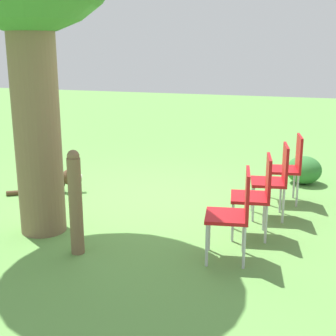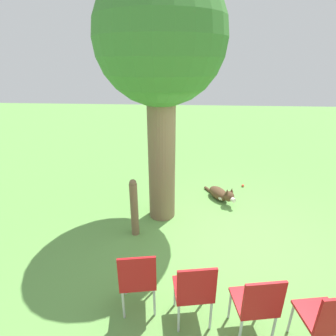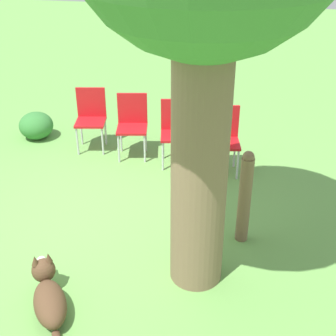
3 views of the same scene
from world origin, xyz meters
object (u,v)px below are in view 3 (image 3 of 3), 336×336
(fence_post, at_px, (245,197))
(red_chair_3, at_px, (223,135))
(dog, at_px, (48,296))
(red_chair_1, at_px, (132,121))
(red_chair_2, at_px, (176,128))
(red_chair_0, at_px, (91,115))

(fence_post, xyz_separation_m, red_chair_3, (-1.58, -0.35, -0.02))
(dog, relative_size, red_chair_1, 1.05)
(red_chair_2, relative_size, red_chair_3, 1.00)
(fence_post, relative_size, red_chair_2, 1.18)
(red_chair_1, height_order, red_chair_2, same)
(red_chair_2, bearing_deg, dog, -22.30)
(red_chair_1, height_order, red_chair_3, same)
(fence_post, distance_m, red_chair_3, 1.62)
(dog, xyz_separation_m, red_chair_3, (-2.97, 1.36, 0.39))
(fence_post, xyz_separation_m, red_chair_2, (-1.71, -1.03, -0.02))
(red_chair_1, distance_m, red_chair_2, 0.69)
(red_chair_3, bearing_deg, red_chair_1, -110.60)
(fence_post, height_order, red_chair_2, fence_post)
(red_chair_2, xyz_separation_m, red_chair_3, (0.13, 0.68, 0.00))
(fence_post, height_order, red_chair_1, fence_post)
(red_chair_1, xyz_separation_m, red_chair_2, (0.13, 0.68, 0.00))
(dog, relative_size, red_chair_0, 1.05)
(dog, bearing_deg, red_chair_1, -30.59)
(red_chair_0, relative_size, red_chair_1, 1.00)
(dog, bearing_deg, red_chair_0, -19.13)
(red_chair_0, xyz_separation_m, red_chair_2, (0.26, 1.36, 0.00))
(dog, bearing_deg, red_chair_3, -55.21)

